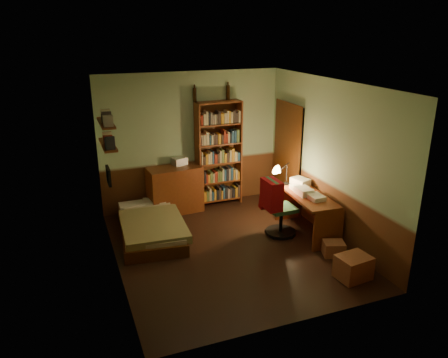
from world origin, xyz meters
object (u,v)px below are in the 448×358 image
object	(u,v)px
bed	(151,221)
cardboard_box_a	(353,267)
mini_stereo	(179,161)
desk_lamp	(287,169)
bookshelf	(219,154)
cardboard_box_b	(334,249)
desk	(307,214)
dresser	(175,190)
office_chair	(281,211)

from	to	relation	value
bed	cardboard_box_a	world-z (taller)	bed
mini_stereo	desk_lamp	bearing A→B (deg)	-54.23
bookshelf	cardboard_box_b	xyz separation A→B (m)	(0.93, -2.62, -0.91)
bed	desk	bearing A→B (deg)	-12.58
cardboard_box_a	bookshelf	bearing A→B (deg)	103.94
bed	desk	distance (m)	2.65
mini_stereo	cardboard_box_a	world-z (taller)	mini_stereo
dresser	desk	world-z (taller)	dresser
mini_stereo	desk	bearing A→B (deg)	-63.81
mini_stereo	bookshelf	world-z (taller)	bookshelf
dresser	mini_stereo	bearing A→B (deg)	37.16
cardboard_box_b	mini_stereo	bearing A→B (deg)	122.73
desk	desk_lamp	bearing A→B (deg)	102.90
office_chair	cardboard_box_b	distance (m)	1.09
desk_lamp	office_chair	bearing A→B (deg)	-121.66
mini_stereo	office_chair	xyz separation A→B (m)	(1.29, -1.71, -0.53)
mini_stereo	cardboard_box_b	size ratio (longest dim) A/B	0.82
bookshelf	cardboard_box_b	bearing A→B (deg)	-74.43
bed	bookshelf	size ratio (longest dim) A/B	0.88
desk	office_chair	size ratio (longest dim) A/B	1.53
bookshelf	desk	size ratio (longest dim) A/B	1.57
dresser	office_chair	bearing A→B (deg)	-52.40
cardboard_box_b	desk	bearing A→B (deg)	89.39
mini_stereo	office_chair	world-z (taller)	mini_stereo
mini_stereo	desk_lamp	xyz separation A→B (m)	(1.62, -1.23, 0.03)
dresser	desk_lamp	world-z (taller)	desk_lamp
bookshelf	cardboard_box_a	xyz separation A→B (m)	(0.81, -3.27, -0.85)
mini_stereo	office_chair	bearing A→B (deg)	-69.87
cardboard_box_b	cardboard_box_a	bearing A→B (deg)	-100.55
desk	office_chair	world-z (taller)	office_chair
cardboard_box_b	office_chair	bearing A→B (deg)	113.69
bookshelf	office_chair	bearing A→B (deg)	-76.86
desk	bookshelf	bearing A→B (deg)	121.57
dresser	cardboard_box_b	size ratio (longest dim) A/B	3.15
bed	dresser	bearing A→B (deg)	58.95
desk_lamp	cardboard_box_a	size ratio (longest dim) A/B	1.27
bookshelf	office_chair	xyz separation A→B (m)	(0.52, -1.67, -0.60)
bed	desk	size ratio (longest dim) A/B	1.38
bed	office_chair	xyz separation A→B (m)	(2.08, -0.74, 0.16)
office_chair	mini_stereo	bearing A→B (deg)	126.53
desk	bed	bearing A→B (deg)	164.90
office_chair	cardboard_box_a	xyz separation A→B (m)	(0.30, -1.60, -0.26)
cardboard_box_b	desk_lamp	bearing A→B (deg)	93.47
dresser	bed	bearing A→B (deg)	-131.96
desk_lamp	mini_stereo	bearing A→B (deg)	146.12
desk	desk_lamp	size ratio (longest dim) A/B	2.28
mini_stereo	cardboard_box_b	world-z (taller)	mini_stereo
bookshelf	desk_lamp	xyz separation A→B (m)	(0.85, -1.19, -0.04)
bed	cardboard_box_a	bearing A→B (deg)	-38.17
mini_stereo	dresser	bearing A→B (deg)	-155.28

